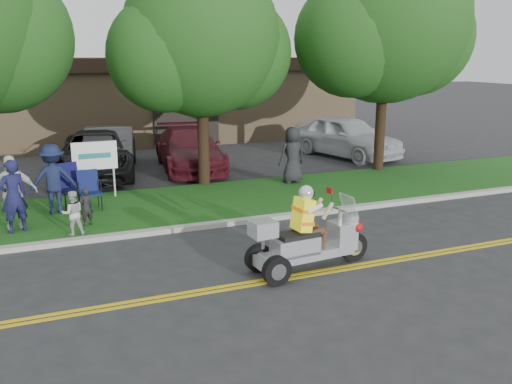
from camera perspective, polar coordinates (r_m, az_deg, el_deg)
name	(u,v)px	position (r m, az deg, el deg)	size (l,w,h in m)	color
ground	(284,267)	(10.97, 2.98, -7.93)	(120.00, 120.00, 0.00)	#28282B
centerline_near	(297,278)	(10.49, 4.33, -9.00)	(60.00, 0.10, 0.01)	gold
centerline_far	(293,275)	(10.62, 3.94, -8.69)	(60.00, 0.10, 0.01)	gold
curb	(233,222)	(13.61, -2.44, -3.20)	(60.00, 0.25, 0.12)	#A8A89E
grass_verge	(208,201)	(15.58, -5.10, -1.00)	(60.00, 4.00, 0.10)	#1D4D14
commercial_building	(166,97)	(28.95, -9.47, 9.86)	(18.00, 8.20, 4.00)	#9E7F5B
tree_mid	(202,45)	(17.14, -5.67, 15.18)	(5.88, 4.80, 7.05)	#332114
tree_right	(387,28)	(19.84, 13.61, 16.45)	(6.86, 5.60, 8.07)	#332114
business_sign	(95,159)	(16.12, -16.60, 3.36)	(1.25, 0.06, 1.75)	silver
trike_scooter	(306,241)	(10.66, 5.33, -5.18)	(2.65, 0.92, 1.74)	black
lawn_chair_a	(89,187)	(15.15, -17.17, 0.47)	(0.60, 0.62, 1.05)	black
lawn_chair_b	(69,183)	(15.47, -19.09, 0.92)	(0.80, 0.82, 1.20)	black
spectator_adult_left	(13,196)	(13.70, -24.18, -0.41)	(0.63, 0.41, 1.72)	#171842
spectator_adult_right	(14,193)	(13.88, -24.16, -0.09)	(1.05, 0.44, 1.79)	white
spectator_chair_a	(53,179)	(14.96, -20.58, 1.28)	(1.18, 0.68, 1.82)	#161E3D
spectator_chair_b	(292,155)	(17.48, 3.84, 3.92)	(0.89, 0.58, 1.81)	black
child_left	(86,207)	(13.72, -17.46, -1.50)	(0.34, 0.22, 0.93)	black
child_right	(73,213)	(13.09, -18.74, -2.11)	(0.50, 0.39, 1.03)	beige
parked_car_left	(110,150)	(20.28, -15.16, 4.26)	(1.67, 4.80, 1.58)	#2E2E30
parked_car_mid	(97,154)	(19.74, -16.42, 3.87)	(2.58, 5.59, 1.55)	black
parked_car_right	(189,149)	(20.22, -7.03, 4.52)	(2.12, 5.21, 1.51)	#52131C
parked_car_far_right	(346,136)	(22.83, 9.46, 5.81)	(2.03, 5.04, 1.72)	silver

